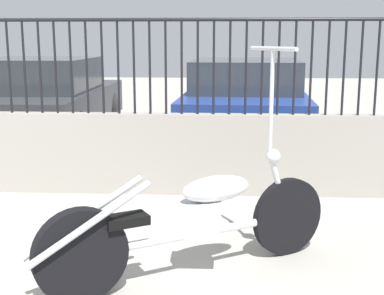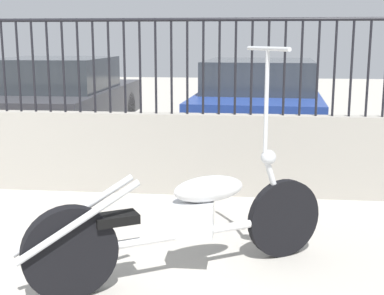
# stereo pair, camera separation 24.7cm
# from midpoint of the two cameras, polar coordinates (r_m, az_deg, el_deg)

# --- Properties ---
(motorcycle_white) EXTENTS (1.98, 1.24, 1.56)m
(motorcycle_white) POSITION_cam_midpoint_polar(r_m,az_deg,el_deg) (3.63, -2.98, -7.99)
(motorcycle_white) COLOR black
(motorcycle_white) RESTS_ON ground_plane
(car_dark_grey) EXTENTS (1.86, 4.08, 1.31)m
(car_dark_grey) POSITION_cam_midpoint_polar(r_m,az_deg,el_deg) (8.86, -16.45, 4.96)
(car_dark_grey) COLOR black
(car_dark_grey) RESTS_ON ground_plane
(car_blue) EXTENTS (1.95, 4.27, 1.30)m
(car_blue) POSITION_cam_midpoint_polar(r_m,az_deg,el_deg) (8.31, 4.87, 4.96)
(car_blue) COLOR black
(car_blue) RESTS_ON ground_plane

